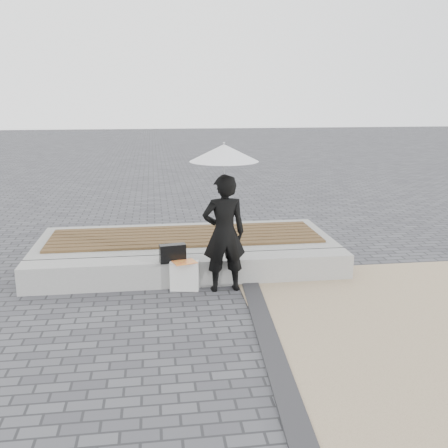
{
  "coord_description": "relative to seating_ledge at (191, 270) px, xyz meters",
  "views": [
    {
      "loc": [
        -0.51,
        -5.83,
        2.78
      ],
      "look_at": [
        0.46,
        1.25,
        1.0
      ],
      "focal_mm": 41.3,
      "sensor_mm": 36.0,
      "label": 1
    }
  ],
  "objects": [
    {
      "name": "canvas_tote",
      "position": [
        -0.11,
        -0.27,
        0.02
      ],
      "size": [
        0.44,
        0.25,
        0.44
      ],
      "primitive_type": "cube",
      "rotation": [
        0.0,
        0.0,
        -0.2
      ],
      "color": "silver",
      "rests_on": "ground"
    },
    {
      "name": "handbag",
      "position": [
        -0.27,
        -0.17,
        0.34
      ],
      "size": [
        0.4,
        0.19,
        0.27
      ],
      "primitive_type": "cube",
      "rotation": [
        0.0,
        0.0,
        0.15
      ],
      "color": "black",
      "rests_on": "seating_ledge"
    },
    {
      "name": "timber_decking",
      "position": [
        0.0,
        1.2,
        0.22
      ],
      "size": [
        4.6,
        1.4,
        0.04
      ],
      "primitive_type": null,
      "color": "brown",
      "rests_on": "timber_platform"
    },
    {
      "name": "timber_platform",
      "position": [
        0.0,
        1.2,
        0.0
      ],
      "size": [
        5.0,
        2.0,
        0.4
      ],
      "primitive_type": "cube",
      "color": "#969691",
      "rests_on": "ground"
    },
    {
      "name": "edging_band",
      "position": [
        0.75,
        -2.1,
        -0.18
      ],
      "size": [
        0.61,
        5.2,
        0.04
      ],
      "primitive_type": "cube",
      "rotation": [
        0.0,
        0.0,
        -0.07
      ],
      "color": "#2B2A2D",
      "rests_on": "ground"
    },
    {
      "name": "magazine",
      "position": [
        -0.11,
        -0.32,
        0.24
      ],
      "size": [
        0.38,
        0.32,
        0.01
      ],
      "primitive_type": "cube",
      "rotation": [
        0.0,
        0.0,
        0.3
      ],
      "color": "red",
      "rests_on": "canvas_tote"
    },
    {
      "name": "ground",
      "position": [
        0.0,
        -1.6,
        -0.2
      ],
      "size": [
        80.0,
        80.0,
        0.0
      ],
      "primitive_type": "plane",
      "color": "#48494D",
      "rests_on": "ground"
    },
    {
      "name": "seating_ledge",
      "position": [
        0.0,
        0.0,
        0.0
      ],
      "size": [
        5.0,
        0.45,
        0.4
      ],
      "primitive_type": "cube",
      "color": "#9E9D99",
      "rests_on": "ground"
    },
    {
      "name": "woman",
      "position": [
        0.46,
        -0.35,
        0.66
      ],
      "size": [
        0.65,
        0.45,
        1.72
      ],
      "primitive_type": "imported",
      "rotation": [
        0.0,
        0.0,
        3.21
      ],
      "color": "black",
      "rests_on": "ground"
    },
    {
      "name": "parasol",
      "position": [
        0.46,
        -0.35,
        1.81
      ],
      "size": [
        0.97,
        0.97,
        1.24
      ],
      "rotation": [
        0.0,
        0.0,
        0.07
      ],
      "color": "#B5B6BA",
      "rests_on": "ground"
    }
  ]
}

